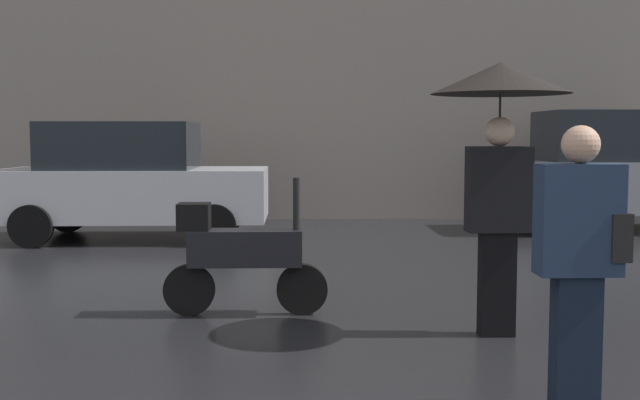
{
  "coord_description": "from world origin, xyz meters",
  "views": [
    {
      "loc": [
        -0.28,
        -2.23,
        1.61
      ],
      "look_at": [
        -0.09,
        4.03,
        1.09
      ],
      "focal_mm": 43.87,
      "sensor_mm": 36.0,
      "label": 1
    }
  ],
  "objects_px": {
    "pedestrian_with_bag": "(580,250)",
    "pedestrian_with_umbrella": "(500,119)",
    "parked_scooter": "(240,253)",
    "parked_car_left": "(621,171)",
    "parked_car_right": "(131,180)"
  },
  "relations": [
    {
      "from": "pedestrian_with_bag",
      "to": "pedestrian_with_umbrella",
      "type": "bearing_deg",
      "value": 77.59
    },
    {
      "from": "pedestrian_with_umbrella",
      "to": "parked_scooter",
      "type": "height_order",
      "value": "pedestrian_with_umbrella"
    },
    {
      "from": "parked_car_left",
      "to": "parked_car_right",
      "type": "bearing_deg",
      "value": -166.35
    },
    {
      "from": "pedestrian_with_umbrella",
      "to": "parked_car_right",
      "type": "distance_m",
      "value": 7.34
    },
    {
      "from": "pedestrian_with_umbrella",
      "to": "parked_car_left",
      "type": "distance_m",
      "value": 7.91
    },
    {
      "from": "pedestrian_with_bag",
      "to": "parked_scooter",
      "type": "relative_size",
      "value": 1.13
    },
    {
      "from": "pedestrian_with_bag",
      "to": "parked_car_right",
      "type": "distance_m",
      "value": 8.76
    },
    {
      "from": "parked_car_left",
      "to": "parked_car_right",
      "type": "relative_size",
      "value": 1.07
    },
    {
      "from": "parked_scooter",
      "to": "parked_car_left",
      "type": "bearing_deg",
      "value": 62.69
    },
    {
      "from": "pedestrian_with_umbrella",
      "to": "pedestrian_with_bag",
      "type": "relative_size",
      "value": 1.31
    },
    {
      "from": "pedestrian_with_umbrella",
      "to": "parked_car_left",
      "type": "height_order",
      "value": "pedestrian_with_umbrella"
    },
    {
      "from": "pedestrian_with_bag",
      "to": "parked_car_left",
      "type": "relative_size",
      "value": 0.39
    },
    {
      "from": "pedestrian_with_umbrella",
      "to": "parked_car_right",
      "type": "relative_size",
      "value": 0.54
    },
    {
      "from": "pedestrian_with_umbrella",
      "to": "parked_car_right",
      "type": "height_order",
      "value": "pedestrian_with_umbrella"
    },
    {
      "from": "pedestrian_with_umbrella",
      "to": "pedestrian_with_bag",
      "type": "bearing_deg",
      "value": -3.02
    }
  ]
}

